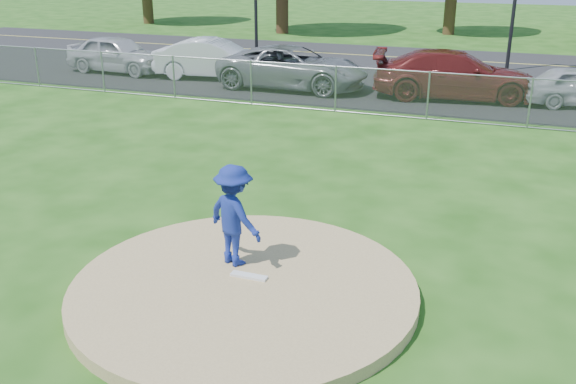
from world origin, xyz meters
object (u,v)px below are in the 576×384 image
parked_car_silver (118,54)px  parked_car_gray (293,67)px  pitcher (234,215)px  parked_car_darkred (455,75)px  traffic_cone (290,79)px  parked_car_white (214,59)px

parked_car_silver → parked_car_gray: 8.26m
pitcher → parked_car_gray: 15.10m
parked_car_gray → parked_car_darkred: size_ratio=0.99×
traffic_cone → pitcher: bearing=-73.4°
parked_car_silver → parked_car_gray: bearing=-89.8°
pitcher → parked_car_gray: (-4.18, 14.50, -0.24)m
pitcher → parked_car_gray: bearing=-50.2°
traffic_cone → parked_car_gray: (0.19, -0.18, 0.50)m
pitcher → traffic_cone: 15.34m
traffic_cone → parked_car_gray: bearing=-43.2°
traffic_cone → parked_car_white: (-3.51, 0.59, 0.50)m
pitcher → parked_car_white: 17.20m
traffic_cone → parked_car_white: bearing=170.4°
pitcher → parked_car_white: pitcher is taller
parked_car_silver → parked_car_white: (4.53, 0.19, 0.02)m
pitcher → parked_car_gray: size_ratio=0.30×
parked_car_white → parked_car_darkred: bearing=-101.7°
parked_car_white → parked_car_darkred: 9.74m
parked_car_silver → parked_car_white: 4.53m
pitcher → parked_car_silver: 19.55m
parked_car_silver → parked_car_gray: parked_car_gray is taller
parked_car_silver → parked_car_gray: size_ratio=0.80×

